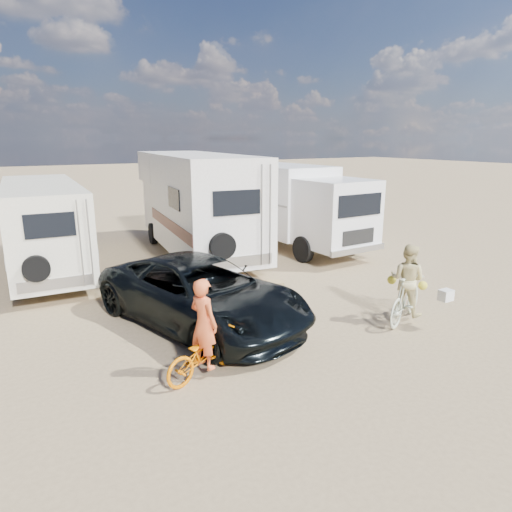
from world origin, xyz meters
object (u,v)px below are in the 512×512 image
rv_left (45,229)px  cooler (227,280)px  dark_suv (202,293)px  box_truck (291,207)px  bike_woman (406,298)px  rv_main (196,206)px  bike_man (205,353)px  rider_man (204,333)px  rider_woman (407,287)px  crate (275,287)px  bike_parked (360,230)px

rv_left → cooler: size_ratio=14.03×
rv_left → dark_suv: size_ratio=1.28×
box_truck → bike_woman: box_truck is taller
rv_main → rv_left: bearing=-176.1°
bike_man → cooler: size_ratio=3.40×
box_truck → rider_man: 10.26m
rv_left → rider_woman: bearing=-49.0°
dark_suv → crate: size_ratio=13.47×
dark_suv → bike_woman: bearing=-43.3°
rv_left → bike_man: bearing=-76.3°
box_truck → rider_man: bearing=-134.8°
bike_man → box_truck: bearing=-61.0°
bike_man → dark_suv: bearing=-40.6°
dark_suv → rider_man: 2.31m
cooler → crate: (0.89, -1.13, -0.04)m
rider_man → bike_parked: 12.19m
bike_woman → bike_parked: bearing=-59.6°
rv_left → box_truck: size_ratio=0.96×
dark_suv → cooler: 2.78m
rv_left → crate: 7.35m
dark_suv → bike_man: (-0.88, -2.13, -0.31)m
bike_woman → rider_man: size_ratio=1.13×
rv_main → rider_man: 8.78m
rv_main → dark_suv: (-2.40, -5.96, -1.03)m
rv_main → rv_left: 4.92m
bike_man → cooler: bearing=-49.1°
rv_main → bike_parked: 6.95m
rider_woman → bike_parked: (5.03, 6.97, -0.41)m
rv_main → bike_parked: (6.72, -1.12, -1.37)m
rv_left → bike_woman: 10.65m
bike_man → rider_man: (0.00, 0.00, 0.37)m
rv_main → crate: (0.18, -4.94, -1.62)m
dark_suv → bike_parked: size_ratio=3.47×
bike_man → rider_man: 0.37m
rv_main → rider_woman: 8.33m
rider_man → cooler: (2.56, 4.28, -0.61)m
crate → bike_woman: bearing=-64.4°
rider_woman → crate: bearing=1.9°
bike_woman → crate: bearing=1.9°
rv_main → dark_suv: rv_main is taller
rv_left → rider_man: (1.63, -8.32, -0.58)m
cooler → rv_left: bearing=152.6°
rv_main → rider_woman: size_ratio=4.91×
dark_suv → rider_woman: size_ratio=3.31×
rider_man → rider_woman: size_ratio=0.99×
rv_left → cooler: (4.19, -4.04, -1.19)m
rv_left → bike_parked: 11.74m
rider_woman → dark_suv: bearing=38.7°
bike_man → rider_man: rider_man is taller
rv_main → rider_man: (-3.27, -8.09, -0.97)m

